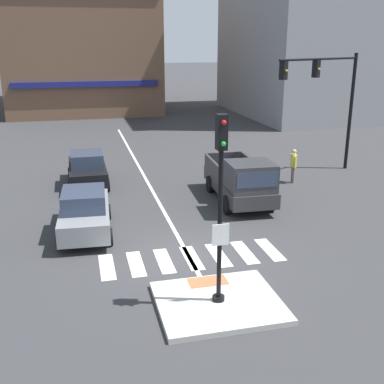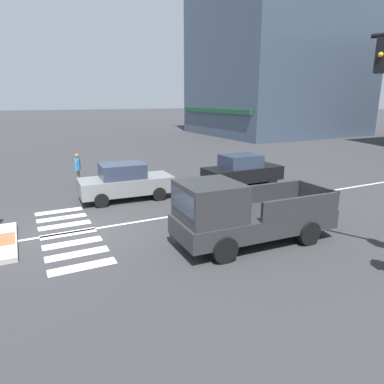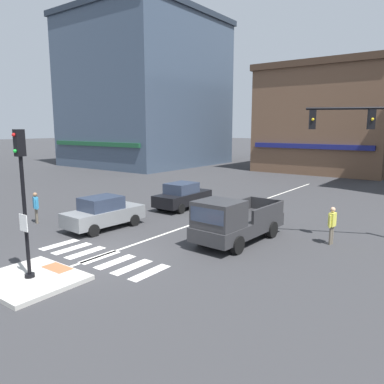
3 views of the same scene
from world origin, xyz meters
TOP-DOWN VIEW (x-y plane):
  - ground_plane at (0.00, 0.00)m, footprint 300.00×300.00m
  - tactile_pad_front at (0.00, -1.98)m, footprint 1.10×0.60m
  - crosswalk_stripe_a at (-2.68, -0.08)m, footprint 0.44×1.80m
  - crosswalk_stripe_b at (-1.79, -0.08)m, footprint 0.44×1.80m
  - crosswalk_stripe_c at (-0.89, -0.08)m, footprint 0.44×1.80m
  - crosswalk_stripe_d at (0.00, -0.08)m, footprint 0.44×1.80m
  - crosswalk_stripe_e at (0.89, -0.08)m, footprint 0.44×1.80m
  - crosswalk_stripe_f at (1.79, -0.08)m, footprint 0.44×1.80m
  - crosswalk_stripe_g at (2.68, -0.08)m, footprint 0.44×1.80m
  - lane_centre_line at (-0.06, 10.00)m, footprint 0.14×28.00m
  - building_far_block at (-25.04, 29.33)m, footprint 17.21×18.69m
  - car_black_westbound_far at (-2.92, 8.99)m, footprint 1.87×4.11m
  - car_grey_westbound_near at (-3.22, 2.87)m, footprint 2.01×4.18m
  - pickup_truck_charcoal_eastbound_mid at (3.33, 4.63)m, footprint 2.23×5.18m
  - pedestrian_at_curb_left at (-6.91, 1.42)m, footprint 0.52×0.33m

SIDE VIEW (x-z plane):
  - ground_plane at x=0.00m, z-range 0.00..0.00m
  - crosswalk_stripe_a at x=-2.68m, z-range 0.00..0.01m
  - crosswalk_stripe_b at x=-1.79m, z-range 0.00..0.01m
  - crosswalk_stripe_c at x=-0.89m, z-range 0.00..0.01m
  - crosswalk_stripe_d at x=0.00m, z-range 0.00..0.01m
  - crosswalk_stripe_e at x=0.89m, z-range 0.00..0.01m
  - crosswalk_stripe_f at x=1.79m, z-range 0.00..0.01m
  - crosswalk_stripe_g at x=2.68m, z-range 0.00..0.01m
  - lane_centre_line at x=-0.06m, z-range 0.00..0.01m
  - tactile_pad_front at x=0.00m, z-range 0.15..0.16m
  - car_black_westbound_far at x=-2.92m, z-range -0.01..1.63m
  - car_grey_westbound_near at x=-3.22m, z-range -0.01..1.63m
  - pickup_truck_charcoal_eastbound_mid at x=3.33m, z-range -0.06..2.02m
  - pedestrian_at_curb_left at x=-6.91m, z-range 0.15..1.82m
  - building_far_block at x=-25.04m, z-range 0.02..19.60m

